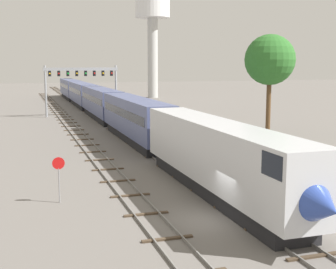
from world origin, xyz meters
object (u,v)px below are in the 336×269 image
object	(u,v)px
water_tower	(153,18)
trackside_tree_left	(270,60)
passenger_train	(100,102)
signal_gantry	(81,79)
stop_sign	(59,173)

from	to	relation	value
water_tower	trackside_tree_left	distance (m)	67.32
passenger_train	signal_gantry	world-z (taller)	signal_gantry
passenger_train	signal_gantry	size ratio (longest dim) A/B	9.35
passenger_train	trackside_tree_left	bearing A→B (deg)	-54.76
water_tower	stop_sign	distance (m)	94.35
passenger_train	stop_sign	bearing A→B (deg)	-102.69
signal_gantry	stop_sign	distance (m)	49.72
stop_sign	trackside_tree_left	distance (m)	34.58
passenger_train	stop_sign	xyz separation A→B (m)	(-10.00, -44.39, -0.74)
signal_gantry	water_tower	size ratio (longest dim) A/B	0.47
signal_gantry	trackside_tree_left	world-z (taller)	trackside_tree_left
stop_sign	water_tower	bearing A→B (deg)	70.54
stop_sign	trackside_tree_left	bearing A→B (deg)	38.42
passenger_train	stop_sign	distance (m)	45.51
water_tower	trackside_tree_left	xyz separation A→B (m)	(-4.34, -66.28, -10.96)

